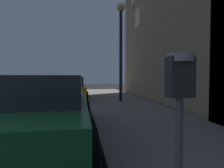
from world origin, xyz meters
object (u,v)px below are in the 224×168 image
object	(u,v)px
parking_meter	(179,101)
street_lamp	(121,36)
car_red	(73,85)
car_green	(43,110)
car_yellow_cab	(68,89)

from	to	relation	value
parking_meter	street_lamp	size ratio (longest dim) A/B	0.28
parking_meter	car_red	bearing A→B (deg)	95.35
parking_meter	car_green	world-z (taller)	parking_meter
car_green	car_red	distance (m)	13.45
car_red	parking_meter	bearing A→B (deg)	-84.65
parking_meter	car_green	size ratio (longest dim) A/B	0.33
car_red	street_lamp	bearing A→B (deg)	-70.85
car_green	car_red	size ratio (longest dim) A/B	0.98
parking_meter	car_red	distance (m)	16.20
car_yellow_cab	car_red	size ratio (longest dim) A/B	0.94
car_yellow_cab	parking_meter	bearing A→B (deg)	-80.98
parking_meter	car_yellow_cab	xyz separation A→B (m)	(-1.51, 9.48, -0.51)
car_green	car_yellow_cab	world-z (taller)	same
car_green	car_yellow_cab	xyz separation A→B (m)	(0.00, 6.81, 0.00)
car_green	street_lamp	bearing A→B (deg)	61.84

